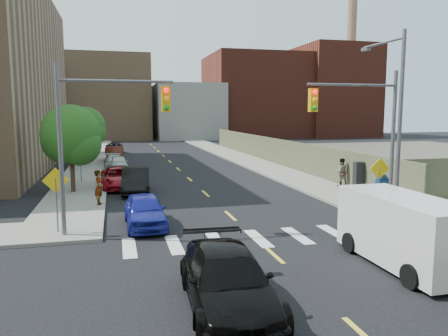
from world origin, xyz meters
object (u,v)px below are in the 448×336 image
parked_car_black (136,180)px  mailbox (382,187)px  cargo_van (401,228)px  pedestrian_west (99,187)px  parked_car_silver (114,162)px  parked_car_white (118,163)px  parked_car_red (119,178)px  black_sedan (228,281)px  parked_car_blue (145,210)px  parked_car_grey (114,148)px  pedestrian_east (341,172)px  parked_car_maroon (114,154)px  payphone (358,177)px

parked_car_black → mailbox: 14.77m
cargo_van → pedestrian_west: bearing=130.9°
parked_car_silver → cargo_van: 29.34m
parked_car_black → parked_car_white: (-0.94, 11.38, -0.16)m
parked_car_red → black_sedan: black_sedan is taller
parked_car_blue → parked_car_red: bearing=94.3°
parked_car_silver → cargo_van: size_ratio=0.81×
parked_car_grey → pedestrian_east: size_ratio=2.48×
parked_car_maroon → cargo_van: 34.27m
parked_car_blue → parked_car_maroon: bearing=91.7°
parked_car_black → pedestrian_east: bearing=-3.9°
parked_car_silver → parked_car_black: bearing=-88.0°
parked_car_black → parked_car_white: bearing=98.3°
parked_car_maroon → pedestrian_west: bearing=-93.4°
parked_car_maroon → pedestrian_west: (-0.80, -21.44, 0.30)m
parked_car_grey → payphone: 33.74m
black_sedan → pedestrian_east: pedestrian_east is taller
parked_car_white → payphone: bearing=-49.4°
parked_car_silver → mailbox: 23.75m
parked_car_silver → mailbox: bearing=-55.7°
parked_car_blue → parked_car_silver: parked_car_blue is taller
black_sedan → pedestrian_east: size_ratio=2.84×
parked_car_blue → parked_car_grey: bearing=91.0°
cargo_van → mailbox: size_ratio=3.63×
parked_car_white → pedestrian_west: bearing=-97.2°
parked_car_white → mailbox: (14.34, -17.58, 0.22)m
parked_car_black → black_sedan: (1.51, -17.24, -0.02)m
mailbox → pedestrian_east: 4.48m
parked_car_silver → parked_car_grey: (0.00, 14.17, 0.03)m
parked_car_maroon → mailbox: 27.98m
parked_car_maroon → black_sedan: (2.81, -34.83, -0.01)m
parked_car_white → pedestrian_east: size_ratio=1.96×
black_sedan → payphone: size_ratio=2.86×
pedestrian_west → cargo_van: bearing=-135.7°
parked_car_black → parked_car_silver: size_ratio=1.14×
parked_car_blue → mailbox: 13.58m
parked_car_silver → pedestrian_east: 20.38m
pedestrian_east → parked_car_grey: bearing=-56.6°
parked_car_black → parked_car_white: parked_car_black is taller
parked_car_white → payphone: payphone is taller
pedestrian_west → pedestrian_east: pedestrian_east is taller
parked_car_red → black_sedan: bearing=-85.7°
parked_car_red → parked_car_white: bearing=86.6°
parked_car_red → parked_car_white: (0.04, 9.41, -0.07)m
cargo_van → parked_car_maroon: bearing=105.5°
parked_car_white → pedestrian_west: pedestrian_west is taller
parked_car_black → parked_car_silver: 12.51m
parked_car_red → parked_car_blue: bearing=-87.7°
parked_car_grey → mailbox: (14.70, -32.83, 0.20)m
parked_car_maroon → black_sedan: 34.94m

